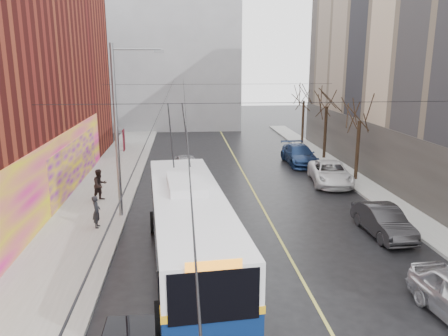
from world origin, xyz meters
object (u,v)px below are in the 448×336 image
Objects in this scene: tree_far at (304,93)px; parked_car_c at (330,173)px; pedestrian_a at (96,212)px; pedestrian_b at (100,185)px; tree_mid at (327,97)px; streetlight_pole at (119,127)px; parked_car_b at (383,221)px; tree_near at (360,109)px; parked_car_d at (299,155)px; following_car at (187,166)px; trolleybus at (189,229)px.

parked_car_c is at bearing -97.86° from tree_far.
pedestrian_a is 0.86× the size of pedestrian_b.
pedestrian_b is (-16.84, -10.32, -4.16)m from tree_mid.
parked_car_c is 3.31× the size of pedestrian_a.
streetlight_pole is 19.96m from tree_mid.
parked_car_b is at bearing -15.83° from streetlight_pole.
parked_car_d is at bearing 115.85° from tree_near.
pedestrian_b reaches higher than following_car.
trolleybus is at bearing -114.11° from tree_far.
tree_mid is 0.52× the size of trolleybus.
following_car is (3.43, 8.42, -4.10)m from streetlight_pole.
streetlight_pole reaches higher than parked_car_c.
parked_car_d reaches higher than parked_car_b.
streetlight_pole is at bearing 162.44° from parked_car_b.
trolleybus reaches higher than pedestrian_a.
pedestrian_b is (-5.09, 8.93, -0.59)m from trolleybus.
streetlight_pole is 4.79× the size of pedestrian_b.
tree_far reaches higher than tree_near.
tree_near is 0.96× the size of tree_mid.
tree_mid is 7.00m from tree_far.
parked_car_b is 15.68m from pedestrian_b.
pedestrian_b is (-0.61, 4.38, 0.13)m from pedestrian_a.
parked_car_d reaches higher than parked_car_c.
following_car is (-11.71, -11.58, -4.39)m from tree_far.
trolleybus is 14.70m from following_car.
tree_far is 1.23× the size of parked_car_c.
tree_far is at bearing 72.41° from parked_car_d.
streetlight_pole reaches higher than parked_car_b.
parked_car_d is 9.57m from following_car.
tree_far is 17.04m from following_car.
tree_near is 17.60m from pedestrian_b.
tree_near is at bearing 73.83° from parked_car_b.
parked_car_d is at bearing -147.87° from tree_mid.
pedestrian_b is (-16.84, -17.32, -4.05)m from tree_far.
tree_far is 24.50m from pedestrian_b.
tree_near reaches higher than trolleybus.
pedestrian_a reaches higher than following_car.
tree_mid is at bearing -15.33° from pedestrian_b.
parked_car_d is at bearing 88.77° from parked_car_b.
pedestrian_b is at bearing -168.84° from tree_near.
following_car is at bearing -135.32° from tree_far.
tree_mid is 22.83m from trolleybus.
streetlight_pole is 1.41× the size of tree_near.
tree_mid reaches higher than tree_near.
trolleybus is (-11.74, -26.25, -3.46)m from tree_far.
tree_mid is at bearing 53.71° from trolleybus.
tree_near reaches higher than parked_car_d.
following_car is (-9.24, 12.01, 0.05)m from parked_car_b.
tree_near is at bearing -90.00° from tree_far.
parked_car_d is 18.88m from pedestrian_a.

